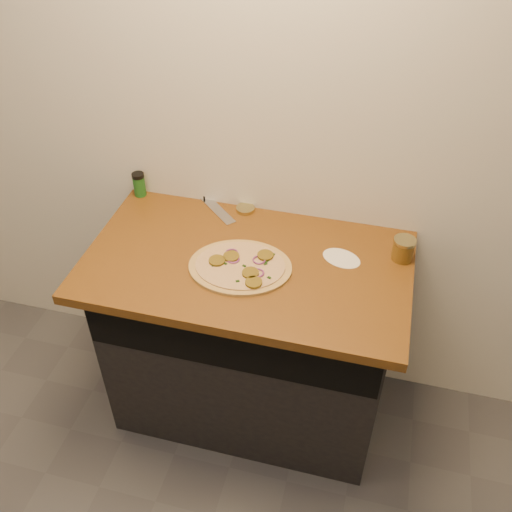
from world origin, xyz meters
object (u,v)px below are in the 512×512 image
(pizza, at_px, (241,266))
(chefs_knife, at_px, (208,200))
(spice_shaker, at_px, (139,184))
(salsa_jar, at_px, (403,249))

(pizza, height_order, chefs_knife, pizza)
(pizza, distance_m, spice_shaker, 0.64)
(pizza, bearing_deg, salsa_jar, 19.67)
(chefs_knife, bearing_deg, salsa_jar, -12.23)
(chefs_knife, bearing_deg, spice_shaker, -174.65)
(spice_shaker, bearing_deg, salsa_jar, -7.66)
(chefs_knife, distance_m, salsa_jar, 0.83)
(salsa_jar, bearing_deg, chefs_knife, 167.77)
(salsa_jar, xyz_separation_m, spice_shaker, (-1.10, 0.15, 0.01))
(spice_shaker, bearing_deg, pizza, -32.90)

